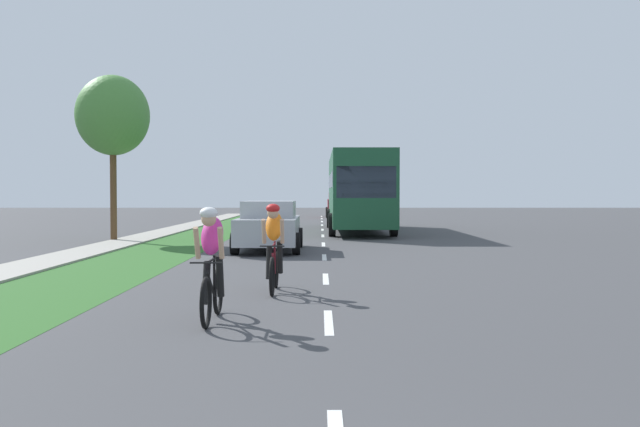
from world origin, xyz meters
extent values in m
plane|color=#424244|center=(0.00, 20.00, 0.00)|extent=(120.00, 120.00, 0.00)
cube|color=#2D6026|center=(-4.97, 20.00, 0.00)|extent=(2.73, 70.00, 0.01)
cube|color=#9E998E|center=(-7.08, 20.00, 0.00)|extent=(1.47, 70.00, 0.10)
cube|color=white|center=(0.00, 7.67, 0.00)|extent=(0.12, 1.80, 0.01)
cube|color=white|center=(0.00, 12.33, 0.00)|extent=(0.12, 1.80, 0.01)
cube|color=white|center=(0.00, 17.00, 0.00)|extent=(0.12, 1.80, 0.01)
cube|color=white|center=(0.00, 21.67, 0.00)|extent=(0.12, 1.80, 0.01)
cube|color=white|center=(0.00, 26.33, 0.00)|extent=(0.12, 1.80, 0.01)
cube|color=white|center=(0.00, 31.00, 0.00)|extent=(0.12, 1.80, 0.01)
cube|color=white|center=(0.00, 35.67, 0.00)|extent=(0.12, 1.80, 0.01)
cube|color=white|center=(0.00, 40.33, 0.00)|extent=(0.12, 1.80, 0.01)
cube|color=white|center=(0.00, 45.00, 0.00)|extent=(0.12, 1.80, 0.01)
cube|color=white|center=(0.00, 49.67, 0.00)|extent=(0.12, 1.80, 0.01)
torus|color=black|center=(-1.60, 8.24, 0.34)|extent=(0.06, 0.68, 0.68)
torus|color=black|center=(-1.60, 7.20, 0.34)|extent=(0.06, 0.68, 0.68)
cylinder|color=black|center=(-1.60, 7.62, 0.52)|extent=(0.04, 0.59, 0.43)
cylinder|color=black|center=(-1.60, 7.90, 0.62)|extent=(0.04, 0.04, 0.55)
cylinder|color=black|center=(-1.60, 7.67, 0.85)|extent=(0.03, 0.55, 0.03)
cylinder|color=black|center=(-1.60, 7.22, 0.86)|extent=(0.42, 0.02, 0.02)
ellipsoid|color=#CC2D8C|center=(-1.60, 7.74, 1.18)|extent=(0.30, 0.54, 0.63)
sphere|color=tan|center=(-1.60, 7.46, 1.42)|extent=(0.20, 0.20, 0.20)
ellipsoid|color=white|center=(-1.60, 7.46, 1.50)|extent=(0.24, 0.28, 0.16)
cylinder|color=tan|center=(-1.76, 7.46, 1.10)|extent=(0.07, 0.26, 0.45)
cylinder|color=tan|center=(-1.44, 7.46, 1.10)|extent=(0.07, 0.26, 0.45)
cylinder|color=black|center=(-1.70, 7.82, 0.52)|extent=(0.10, 0.30, 0.60)
cylinder|color=black|center=(-1.50, 7.77, 0.62)|extent=(0.10, 0.25, 0.61)
torus|color=black|center=(-0.94, 11.01, 0.34)|extent=(0.06, 0.68, 0.68)
torus|color=black|center=(-0.94, 9.97, 0.34)|extent=(0.06, 0.68, 0.68)
cylinder|color=maroon|center=(-0.94, 10.39, 0.52)|extent=(0.04, 0.59, 0.43)
cylinder|color=maroon|center=(-0.94, 10.67, 0.62)|extent=(0.04, 0.04, 0.55)
cylinder|color=maroon|center=(-0.94, 10.44, 0.85)|extent=(0.03, 0.55, 0.03)
cylinder|color=black|center=(-0.94, 9.99, 0.86)|extent=(0.42, 0.02, 0.02)
ellipsoid|color=orange|center=(-0.94, 10.51, 1.18)|extent=(0.30, 0.54, 0.63)
sphere|color=tan|center=(-0.94, 10.23, 1.42)|extent=(0.20, 0.20, 0.20)
ellipsoid|color=red|center=(-0.94, 10.23, 1.50)|extent=(0.24, 0.28, 0.16)
cylinder|color=tan|center=(-1.10, 10.23, 1.10)|extent=(0.07, 0.26, 0.45)
cylinder|color=tan|center=(-0.78, 10.23, 1.10)|extent=(0.07, 0.26, 0.45)
cylinder|color=black|center=(-1.04, 10.59, 0.52)|extent=(0.10, 0.30, 0.60)
cylinder|color=black|center=(-0.84, 10.54, 0.62)|extent=(0.10, 0.25, 0.61)
cube|color=#A5A8AD|center=(-1.68, 19.13, 0.64)|extent=(1.76, 4.30, 0.76)
cube|color=#A5A8AD|center=(-1.68, 19.28, 1.26)|extent=(1.55, 2.24, 0.52)
cube|color=#1E2833|center=(-1.68, 18.32, 1.24)|extent=(1.44, 0.08, 0.44)
cylinder|color=black|center=(-2.56, 17.80, 0.32)|extent=(0.22, 0.64, 0.64)
cylinder|color=black|center=(-0.80, 17.80, 0.32)|extent=(0.22, 0.64, 0.64)
cylinder|color=black|center=(-2.56, 20.47, 0.32)|extent=(0.22, 0.64, 0.64)
cylinder|color=black|center=(-0.80, 20.47, 0.32)|extent=(0.22, 0.64, 0.64)
cube|color=#194C2D|center=(1.62, 29.68, 1.93)|extent=(2.50, 11.60, 3.10)
cube|color=#1E2833|center=(1.62, 29.68, 2.33)|extent=(2.52, 10.67, 0.64)
cube|color=#1E2833|center=(1.62, 23.91, 2.18)|extent=(2.25, 0.06, 1.20)
cylinder|color=black|center=(0.37, 25.91, 0.48)|extent=(0.28, 0.96, 0.96)
cylinder|color=black|center=(2.87, 25.91, 0.48)|extent=(0.28, 0.96, 0.96)
cylinder|color=black|center=(0.37, 32.87, 0.48)|extent=(0.28, 0.96, 0.96)
cylinder|color=black|center=(2.87, 32.87, 0.48)|extent=(0.28, 0.96, 0.96)
cube|color=maroon|center=(1.39, 47.87, 0.81)|extent=(1.90, 4.70, 1.00)
cube|color=maroon|center=(1.39, 48.07, 1.53)|extent=(1.71, 2.91, 0.52)
cube|color=#1E2833|center=(1.39, 46.81, 1.41)|extent=(1.56, 0.08, 0.44)
cylinder|color=black|center=(0.44, 46.46, 0.36)|extent=(0.25, 0.72, 0.72)
cylinder|color=black|center=(2.34, 46.46, 0.36)|extent=(0.25, 0.72, 0.72)
cylinder|color=black|center=(0.44, 49.28, 0.36)|extent=(0.25, 0.72, 0.72)
cylinder|color=black|center=(2.34, 49.28, 0.36)|extent=(0.25, 0.72, 0.72)
cylinder|color=brown|center=(-7.73, 23.42, 1.78)|extent=(0.24, 0.24, 3.55)
ellipsoid|color=#478438|center=(-7.73, 23.42, 4.62)|extent=(2.67, 2.67, 2.94)
camera|label=1|loc=(-0.12, -1.55, 1.77)|focal=38.07mm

